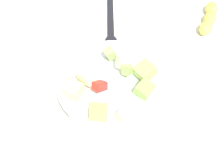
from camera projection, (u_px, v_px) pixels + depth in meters
The scene contains 5 objects.
ground_plane at pixel (110, 94), 0.68m from camera, with size 2.40×2.40×0.00m, color silver.
placemat at pixel (110, 93), 0.67m from camera, with size 0.47×0.34×0.01m, color #BCB299.
salad_bowl at pixel (112, 86), 0.64m from camera, with size 0.26×0.26×0.10m.
serving_spoon at pixel (111, 30), 0.80m from camera, with size 0.22×0.15×0.01m.
banana_whole at pixel (210, 18), 0.82m from camera, with size 0.15×0.06×0.04m.
Camera 1 is at (0.33, 0.20, 0.55)m, focal length 44.41 mm.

